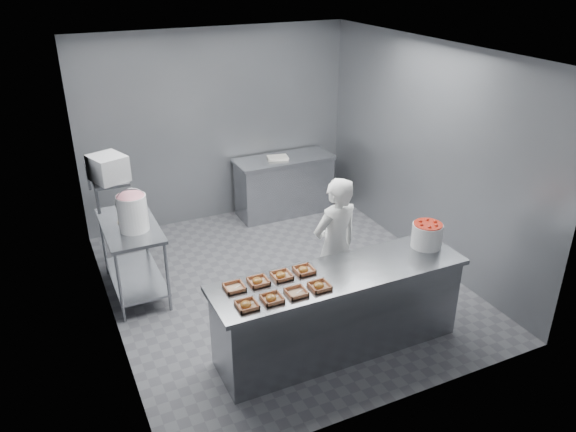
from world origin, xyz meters
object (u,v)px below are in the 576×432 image
object	(u,v)px
tray_2	(296,292)
tray_5	(258,281)
appliance	(108,168)
tray_4	(234,287)
tray_7	(304,270)
worker	(335,247)
tray_3	(319,286)
glaze_bucket	(132,212)
tray_0	(247,305)
tray_6	(281,275)
strawberry_tub	(427,234)
service_counter	(339,311)
tray_1	(272,298)
prep_table	(132,248)
back_counter	(284,185)

from	to	relation	value
tray_2	tray_5	world-z (taller)	tray_5
tray_2	appliance	bearing A→B (deg)	124.52
tray_4	tray_7	size ratio (longest dim) A/B	1.00
tray_2	appliance	distance (m)	2.36
worker	tray_3	bearing A→B (deg)	41.33
worker	glaze_bucket	size ratio (longest dim) A/B	3.21
glaze_bucket	appliance	xyz separation A→B (m)	(-0.20, -0.10, 0.58)
tray_7	worker	distance (m)	0.78
tray_0	tray_6	xyz separation A→B (m)	(0.48, 0.32, 0.00)
tray_2	strawberry_tub	size ratio (longest dim) A/B	0.59
tray_4	tray_5	distance (m)	0.24
service_counter	tray_7	distance (m)	0.59
tray_2	tray_7	bearing A→B (deg)	53.19
tray_3	tray_5	xyz separation A→B (m)	(-0.48, 0.32, 0.00)
appliance	tray_3	bearing A→B (deg)	-70.39
tray_6	strawberry_tub	distance (m)	1.64
tray_1	tray_7	distance (m)	0.58
tray_6	glaze_bucket	distance (m)	1.95
tray_1	tray_4	distance (m)	0.40
tray_4	worker	xyz separation A→B (m)	(1.33, 0.46, -0.12)
tray_6	worker	xyz separation A→B (m)	(0.85, 0.46, -0.12)
service_counter	tray_7	bearing A→B (deg)	153.56
prep_table	tray_1	xyz separation A→B (m)	(0.85, -2.11, 0.33)
tray_4	service_counter	bearing A→B (deg)	-8.70
worker	back_counter	bearing A→B (deg)	-113.52
service_counter	back_counter	size ratio (longest dim) A/B	1.73
tray_6	strawberry_tub	xyz separation A→B (m)	(1.64, -0.08, 0.12)
tray_1	tray_2	distance (m)	0.24
service_counter	tray_3	xyz separation A→B (m)	(-0.32, -0.16, 0.47)
prep_table	tray_7	distance (m)	2.26
tray_7	worker	world-z (taller)	worker
tray_4	worker	world-z (taller)	worker
strawberry_tub	service_counter	bearing A→B (deg)	-175.70
tray_4	tray_7	xyz separation A→B (m)	(0.72, -0.00, 0.00)
tray_7	prep_table	bearing A→B (deg)	126.62
tray_1	strawberry_tub	world-z (taller)	strawberry_tub
tray_0	tray_5	world-z (taller)	same
prep_table	tray_2	distance (m)	2.40
tray_1	tray_2	xyz separation A→B (m)	(0.24, 0.00, -0.00)
tray_5	strawberry_tub	xyz separation A→B (m)	(1.88, -0.08, 0.12)
back_counter	tray_4	xyz separation A→B (m)	(-1.94, -3.09, 0.47)
tray_2	strawberry_tub	bearing A→B (deg)	8.33
back_counter	tray_1	world-z (taller)	tray_1
back_counter	tray_1	size ratio (longest dim) A/B	8.01
service_counter	tray_2	bearing A→B (deg)	-164.10
tray_7	appliance	bearing A→B (deg)	134.62
prep_table	tray_6	bearing A→B (deg)	-58.65
tray_1	tray_7	size ratio (longest dim) A/B	1.00
prep_table	strawberry_tub	distance (m)	3.34
tray_4	tray_7	distance (m)	0.72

